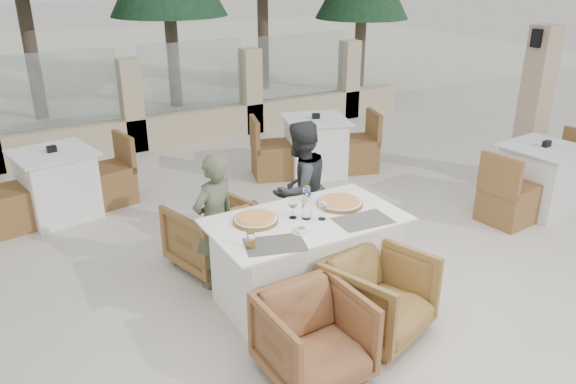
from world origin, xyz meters
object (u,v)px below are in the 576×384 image
diner_right (300,189)px  bg_table_c (540,178)px  dining_table (306,260)px  beer_glass_left (251,240)px  pizza_left (256,219)px  armchair_far_right (292,231)px  bg_table_a (58,184)px  armchair_near_right (379,295)px  diner_left (215,222)px  wine_glass_near (322,209)px  wine_glass_centre (293,208)px  pizza_right (340,202)px  water_bottle (307,204)px  bg_table_b (315,146)px  olive_dish (302,230)px  armchair_near_left (314,338)px  beer_glass_right (307,193)px  armchair_far_left (211,234)px

diner_right → bg_table_c: size_ratio=0.83×
dining_table → beer_glass_left: bearing=-160.0°
dining_table → pizza_left: bearing=158.9°
armchair_far_right → bg_table_a: bg_table_a is taller
armchair_near_right → diner_left: size_ratio=0.59×
pizza_left → wine_glass_near: wine_glass_near is taller
wine_glass_centre → diner_right: diner_right is taller
pizza_right → armchair_far_right: size_ratio=0.64×
water_bottle → bg_table_b: water_bottle is taller
dining_table → diner_right: size_ratio=1.18×
wine_glass_centre → olive_dish: size_ratio=1.67×
diner_right → armchair_near_left: bearing=46.5°
pizza_right → wine_glass_centre: 0.49m
water_bottle → beer_glass_right: (0.20, 0.32, -0.07)m
armchair_far_right → diner_left: (-0.83, -0.10, 0.34)m
pizza_left → water_bottle: (0.39, -0.14, 0.11)m
diner_right → bg_table_a: (-1.93, 2.10, -0.29)m
pizza_left → beer_glass_right: bearing=16.9°
bg_table_b → olive_dish: bearing=-107.2°
armchair_near_right → bg_table_b: bearing=46.1°
olive_dish → bg_table_c: olive_dish is taller
armchair_near_right → wine_glass_near: bearing=84.2°
pizza_left → pizza_right: pizza_right is taller
armchair_near_left → pizza_left: bearing=84.9°
armchair_far_right → bg_table_b: 2.41m
pizza_left → wine_glass_near: bearing=-23.9°
pizza_left → bg_table_b: pizza_left is taller
diner_left → bg_table_b: (2.31, 1.99, -0.24)m
bg_table_b → pizza_right: bearing=-101.2°
beer_glass_right → bg_table_c: (3.16, -0.05, -0.45)m
wine_glass_near → beer_glass_right: size_ratio=1.41×
armchair_far_right → bg_table_a: 2.82m
pizza_right → olive_dish: bearing=-153.1°
wine_glass_centre → beer_glass_left: (-0.53, -0.29, -0.03)m
beer_glass_right → bg_table_a: beer_glass_right is taller
wine_glass_near → armchair_far_right: bearing=78.0°
diner_left → bg_table_a: bearing=-85.7°
beer_glass_left → armchair_near_left: 0.83m
diner_left → water_bottle: bearing=113.8°
armchair_near_left → diner_left: bearing=92.7°
water_bottle → pizza_left: bearing=159.9°
dining_table → pizza_left: pizza_left is taller
pizza_right → wine_glass_near: (-0.29, -0.16, 0.07)m
armchair_far_right → bg_table_c: bearing=178.3°
beer_glass_left → bg_table_c: beer_glass_left is taller
armchair_far_left → wine_glass_centre: bearing=97.5°
pizza_right → wine_glass_centre: wine_glass_centre is taller
wine_glass_centre → olive_dish: (-0.07, -0.26, -0.07)m
armchair_near_left → beer_glass_right: bearing=59.5°
beer_glass_right → water_bottle: bearing=-121.6°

